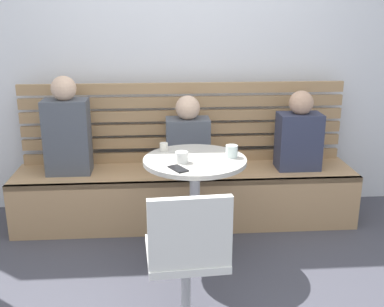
{
  "coord_description": "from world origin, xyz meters",
  "views": [
    {
      "loc": [
        -0.2,
        -2.3,
        1.67
      ],
      "look_at": [
        0.01,
        0.66,
        0.75
      ],
      "focal_mm": 43.51,
      "sensor_mm": 36.0,
      "label": 1
    }
  ],
  "objects_px": {
    "cup_ceramic_white": "(182,157)",
    "person_adult": "(67,130)",
    "person_child_left": "(299,135)",
    "person_child_middle": "(188,138)",
    "phone_on_table": "(178,169)",
    "cup_espresso_small": "(164,147)",
    "cup_glass_short": "(232,151)",
    "booth_bench": "(186,196)",
    "cafe_table": "(195,190)",
    "white_chair": "(187,260)"
  },
  "relations": [
    {
      "from": "cafe_table",
      "to": "cup_glass_short",
      "type": "distance_m",
      "value": 0.36
    },
    {
      "from": "cup_glass_short",
      "to": "person_child_middle",
      "type": "bearing_deg",
      "value": 112.15
    },
    {
      "from": "cafe_table",
      "to": "person_child_middle",
      "type": "bearing_deg",
      "value": 90.61
    },
    {
      "from": "person_adult",
      "to": "phone_on_table",
      "type": "relative_size",
      "value": 5.44
    },
    {
      "from": "cup_espresso_small",
      "to": "cafe_table",
      "type": "bearing_deg",
      "value": -43.68
    },
    {
      "from": "phone_on_table",
      "to": "cafe_table",
      "type": "bearing_deg",
      "value": 31.9
    },
    {
      "from": "cup_espresso_small",
      "to": "person_adult",
      "type": "bearing_deg",
      "value": 148.58
    },
    {
      "from": "person_child_left",
      "to": "person_adult",
      "type": "bearing_deg",
      "value": 179.24
    },
    {
      "from": "cup_ceramic_white",
      "to": "phone_on_table",
      "type": "relative_size",
      "value": 0.57
    },
    {
      "from": "cafe_table",
      "to": "person_adult",
      "type": "bearing_deg",
      "value": 145.62
    },
    {
      "from": "person_child_left",
      "to": "person_child_middle",
      "type": "height_order",
      "value": "person_child_left"
    },
    {
      "from": "person_child_left",
      "to": "cup_glass_short",
      "type": "relative_size",
      "value": 7.9
    },
    {
      "from": "phone_on_table",
      "to": "person_child_middle",
      "type": "bearing_deg",
      "value": 53.98
    },
    {
      "from": "person_child_left",
      "to": "cup_espresso_small",
      "type": "relative_size",
      "value": 11.28
    },
    {
      "from": "person_child_middle",
      "to": "cup_ceramic_white",
      "type": "height_order",
      "value": "person_child_middle"
    },
    {
      "from": "white_chair",
      "to": "phone_on_table",
      "type": "bearing_deg",
      "value": 91.69
    },
    {
      "from": "person_child_left",
      "to": "cup_espresso_small",
      "type": "height_order",
      "value": "person_child_left"
    },
    {
      "from": "person_adult",
      "to": "phone_on_table",
      "type": "height_order",
      "value": "person_adult"
    },
    {
      "from": "person_child_middle",
      "to": "phone_on_table",
      "type": "relative_size",
      "value": 4.3
    },
    {
      "from": "person_child_left",
      "to": "person_child_middle",
      "type": "relative_size",
      "value": 1.05
    },
    {
      "from": "booth_bench",
      "to": "cafe_table",
      "type": "height_order",
      "value": "cafe_table"
    },
    {
      "from": "person_child_left",
      "to": "cup_glass_short",
      "type": "bearing_deg",
      "value": -136.45
    },
    {
      "from": "cup_ceramic_white",
      "to": "phone_on_table",
      "type": "bearing_deg",
      "value": -102.42
    },
    {
      "from": "person_child_left",
      "to": "cup_ceramic_white",
      "type": "relative_size",
      "value": 7.9
    },
    {
      "from": "cup_espresso_small",
      "to": "phone_on_table",
      "type": "height_order",
      "value": "cup_espresso_small"
    },
    {
      "from": "person_adult",
      "to": "cup_espresso_small",
      "type": "height_order",
      "value": "person_adult"
    },
    {
      "from": "cup_ceramic_white",
      "to": "person_adult",
      "type": "bearing_deg",
      "value": 139.9
    },
    {
      "from": "cafe_table",
      "to": "person_adult",
      "type": "relative_size",
      "value": 0.97
    },
    {
      "from": "cup_espresso_small",
      "to": "phone_on_table",
      "type": "distance_m",
      "value": 0.41
    },
    {
      "from": "cup_glass_short",
      "to": "phone_on_table",
      "type": "bearing_deg",
      "value": -148.6
    },
    {
      "from": "cup_ceramic_white",
      "to": "cup_espresso_small",
      "type": "height_order",
      "value": "cup_ceramic_white"
    },
    {
      "from": "phone_on_table",
      "to": "booth_bench",
      "type": "bearing_deg",
      "value": 55.2
    },
    {
      "from": "cup_ceramic_white",
      "to": "person_child_middle",
      "type": "bearing_deg",
      "value": 83.31
    },
    {
      "from": "person_adult",
      "to": "person_child_left",
      "type": "distance_m",
      "value": 1.82
    },
    {
      "from": "booth_bench",
      "to": "white_chair",
      "type": "bearing_deg",
      "value": -92.99
    },
    {
      "from": "person_adult",
      "to": "person_child_middle",
      "type": "height_order",
      "value": "person_adult"
    },
    {
      "from": "person_adult",
      "to": "cup_espresso_small",
      "type": "xyz_separation_m",
      "value": [
        0.74,
        -0.45,
        -0.01
      ]
    },
    {
      "from": "person_child_left",
      "to": "cup_espresso_small",
      "type": "bearing_deg",
      "value": -158.44
    },
    {
      "from": "cup_glass_short",
      "to": "cup_espresso_small",
      "type": "xyz_separation_m",
      "value": [
        -0.44,
        0.18,
        -0.01
      ]
    },
    {
      "from": "white_chair",
      "to": "cup_ceramic_white",
      "type": "relative_size",
      "value": 10.63
    },
    {
      "from": "person_child_left",
      "to": "phone_on_table",
      "type": "height_order",
      "value": "person_child_left"
    },
    {
      "from": "person_child_middle",
      "to": "cup_ceramic_white",
      "type": "xyz_separation_m",
      "value": [
        -0.08,
        -0.7,
        0.07
      ]
    },
    {
      "from": "person_adult",
      "to": "cup_glass_short",
      "type": "xyz_separation_m",
      "value": [
        1.18,
        -0.63,
        -0.0
      ]
    },
    {
      "from": "phone_on_table",
      "to": "person_adult",
      "type": "bearing_deg",
      "value": 105.55
    },
    {
      "from": "cup_ceramic_white",
      "to": "phone_on_table",
      "type": "distance_m",
      "value": 0.14
    },
    {
      "from": "person_child_middle",
      "to": "phone_on_table",
      "type": "bearing_deg",
      "value": -97.62
    },
    {
      "from": "white_chair",
      "to": "person_adult",
      "type": "height_order",
      "value": "person_adult"
    },
    {
      "from": "person_child_middle",
      "to": "phone_on_table",
      "type": "height_order",
      "value": "person_child_middle"
    },
    {
      "from": "booth_bench",
      "to": "cup_ceramic_white",
      "type": "bearing_deg",
      "value": -95.21
    },
    {
      "from": "cafe_table",
      "to": "cup_espresso_small",
      "type": "xyz_separation_m",
      "value": [
        -0.2,
        0.19,
        0.25
      ]
    }
  ]
}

